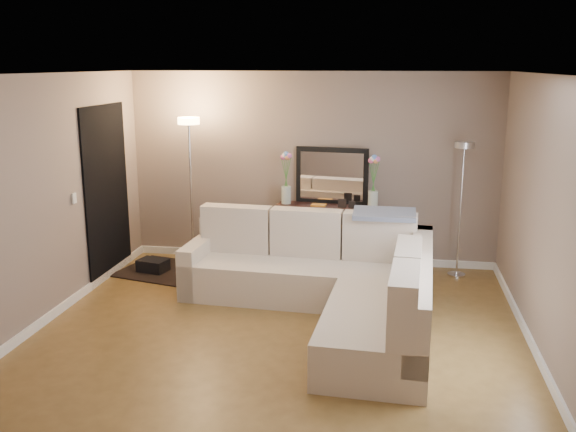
% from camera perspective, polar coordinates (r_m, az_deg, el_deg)
% --- Properties ---
extents(floor, '(5.00, 5.50, 0.01)m').
position_cam_1_polar(floor, '(6.49, -1.18, -11.18)').
color(floor, brown).
rests_on(floor, ground).
extents(ceiling, '(5.00, 5.50, 0.01)m').
position_cam_1_polar(ceiling, '(5.90, -1.30, 12.54)').
color(ceiling, white).
rests_on(ceiling, ground).
extents(wall_back, '(5.00, 0.02, 2.60)m').
position_cam_1_polar(wall_back, '(8.74, 2.10, 4.22)').
color(wall_back, gray).
rests_on(wall_back, ground).
extents(wall_front, '(5.00, 0.02, 2.60)m').
position_cam_1_polar(wall_front, '(3.52, -9.67, -10.15)').
color(wall_front, gray).
rests_on(wall_front, ground).
extents(wall_left, '(0.02, 5.50, 2.60)m').
position_cam_1_polar(wall_left, '(6.97, -21.97, 0.88)').
color(wall_left, gray).
rests_on(wall_left, ground).
extents(wall_right, '(0.02, 5.50, 2.60)m').
position_cam_1_polar(wall_right, '(6.13, 22.50, -0.78)').
color(wall_right, gray).
rests_on(wall_right, ground).
extents(baseboard_back, '(5.00, 0.03, 0.10)m').
position_cam_1_polar(baseboard_back, '(9.00, 2.02, -3.69)').
color(baseboard_back, white).
rests_on(baseboard_back, ground).
extents(baseboard_left, '(0.03, 5.50, 0.10)m').
position_cam_1_polar(baseboard_left, '(7.31, -20.94, -8.74)').
color(baseboard_left, white).
rests_on(baseboard_left, ground).
extents(baseboard_right, '(0.03, 5.50, 0.10)m').
position_cam_1_polar(baseboard_right, '(6.52, 21.29, -11.48)').
color(baseboard_right, white).
rests_on(baseboard_right, ground).
extents(doorway, '(0.02, 1.20, 2.20)m').
position_cam_1_polar(doorway, '(8.46, -15.79, 2.03)').
color(doorway, black).
rests_on(doorway, ground).
extents(switch_plate, '(0.02, 0.08, 0.12)m').
position_cam_1_polar(switch_plate, '(7.69, -18.48, 1.51)').
color(switch_plate, white).
rests_on(switch_plate, ground).
extents(sectional_sofa, '(2.90, 2.88, 1.00)m').
position_cam_1_polar(sectional_sofa, '(7.08, 3.98, -5.78)').
color(sectional_sofa, beige).
rests_on(sectional_sofa, floor).
extents(throw_blanket, '(0.72, 0.42, 0.10)m').
position_cam_1_polar(throw_blanket, '(7.53, 8.57, 0.18)').
color(throw_blanket, slate).
rests_on(throw_blanket, sectional_sofa).
extents(console_table, '(1.42, 0.52, 0.85)m').
position_cam_1_polar(console_table, '(8.63, 3.01, -1.48)').
color(console_table, black).
rests_on(console_table, floor).
extents(leaning_mirror, '(0.98, 0.15, 0.77)m').
position_cam_1_polar(leaning_mirror, '(8.62, 3.92, 3.57)').
color(leaning_mirror, black).
rests_on(leaning_mirror, console_table).
extents(table_decor, '(0.59, 0.16, 0.14)m').
position_cam_1_polar(table_decor, '(8.48, 3.56, 0.94)').
color(table_decor, orange).
rests_on(table_decor, console_table).
extents(flower_vase_left, '(0.16, 0.14, 0.73)m').
position_cam_1_polar(flower_vase_left, '(8.60, -0.17, 3.01)').
color(flower_vase_left, silver).
rests_on(flower_vase_left, console_table).
extents(flower_vase_right, '(0.16, 0.14, 0.73)m').
position_cam_1_polar(flower_vase_right, '(8.37, 7.60, 2.59)').
color(flower_vase_right, silver).
rests_on(flower_vase_right, console_table).
extents(floor_lamp_lit, '(0.34, 0.34, 2.01)m').
position_cam_1_polar(floor_lamp_lit, '(8.60, -8.70, 4.74)').
color(floor_lamp_lit, silver).
rests_on(floor_lamp_lit, floor).
extents(floor_lamp_unlit, '(0.30, 0.30, 1.75)m').
position_cam_1_polar(floor_lamp_unlit, '(8.37, 15.23, 2.90)').
color(floor_lamp_unlit, silver).
rests_on(floor_lamp_unlit, floor).
extents(charcoal_rug, '(1.51, 1.27, 0.02)m').
position_cam_1_polar(charcoal_rug, '(8.67, -10.31, -4.86)').
color(charcoal_rug, black).
rests_on(charcoal_rug, floor).
extents(black_bag, '(0.42, 0.34, 0.24)m').
position_cam_1_polar(black_bag, '(8.70, -11.90, -4.56)').
color(black_bag, black).
rests_on(black_bag, charcoal_rug).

